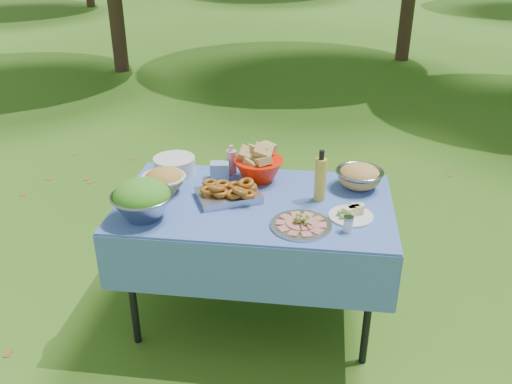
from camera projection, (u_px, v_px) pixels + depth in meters
ground at (255, 313)px, 3.25m from camera, size 80.00×80.00×0.00m
picnic_table at (255, 260)px, 3.08m from camera, size 1.46×0.86×0.76m
salad_bowl at (142, 199)px, 2.71m from camera, size 0.38×0.38×0.21m
pasta_bowl_white at (164, 180)px, 2.99m from camera, size 0.31×0.31×0.13m
plate_stack at (175, 165)px, 3.21m from camera, size 0.27×0.27×0.10m
wipes_box at (220, 171)px, 3.14m from camera, size 0.12×0.09×0.10m
sanitizer_bottle at (231, 159)px, 3.19m from camera, size 0.07×0.07×0.18m
bread_bowl at (259, 164)px, 3.11m from camera, size 0.33×0.33×0.19m
pasta_bowl_steel at (359, 176)px, 3.03m from camera, size 0.33×0.33×0.14m
fried_tray at (229, 192)px, 2.92m from camera, size 0.40×0.35×0.08m
charcuterie_platter at (301, 220)px, 2.66m from camera, size 0.39×0.39×0.07m
oil_bottle at (321, 175)px, 2.86m from camera, size 0.06×0.06×0.28m
cheese_plate at (351, 212)px, 2.74m from camera, size 0.28×0.28×0.06m
shaker at (348, 224)px, 2.61m from camera, size 0.06×0.06×0.08m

